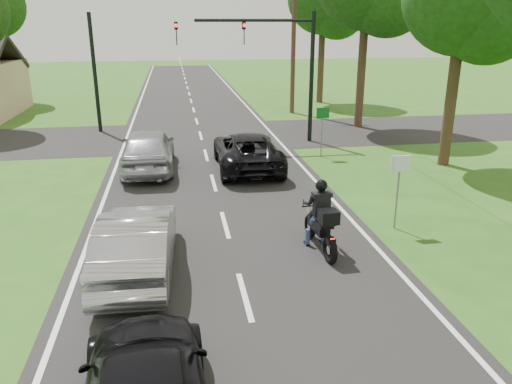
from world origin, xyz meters
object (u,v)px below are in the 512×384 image
(silver_sedan, at_px, (137,242))
(sign_green, at_px, (322,120))
(traffic_signal, at_px, (273,54))
(motorcycle_rider, at_px, (321,223))
(dark_suv, at_px, (247,150))
(sign_white, at_px, (400,174))
(utility_pole_far, at_px, (294,30))
(silver_suv, at_px, (148,149))

(silver_sedan, bearing_deg, sign_green, -124.46)
(traffic_signal, bearing_deg, motorcycle_rider, -95.30)
(dark_suv, xyz_separation_m, sign_white, (3.22, -6.73, 0.87))
(motorcycle_rider, height_order, dark_suv, motorcycle_rider)
(sign_green, bearing_deg, utility_pole_far, 83.27)
(sign_white, bearing_deg, utility_pole_far, 85.49)
(motorcycle_rider, height_order, traffic_signal, traffic_signal)
(motorcycle_rider, xyz_separation_m, traffic_signal, (1.12, 12.07, 3.39))
(silver_suv, xyz_separation_m, sign_white, (7.05, -7.10, 0.75))
(dark_suv, xyz_separation_m, traffic_signal, (1.86, 4.29, 3.41))
(dark_suv, height_order, traffic_signal, traffic_signal)
(sign_green, bearing_deg, silver_suv, -172.96)
(utility_pole_far, xyz_separation_m, sign_white, (-1.50, -19.02, -3.49))
(silver_sedan, height_order, utility_pole_far, utility_pole_far)
(silver_suv, bearing_deg, sign_white, 135.83)
(motorcycle_rider, bearing_deg, sign_green, 70.02)
(traffic_signal, relative_size, sign_white, 3.00)
(traffic_signal, relative_size, sign_green, 3.00)
(dark_suv, relative_size, traffic_signal, 0.81)
(sign_green, bearing_deg, traffic_signal, 117.38)
(dark_suv, bearing_deg, sign_green, -158.84)
(silver_suv, relative_size, sign_white, 2.30)
(utility_pole_far, relative_size, sign_white, 4.71)
(sign_green, bearing_deg, sign_white, -91.43)
(dark_suv, distance_m, silver_suv, 3.85)
(silver_suv, bearing_deg, dark_suv, 175.41)
(silver_sedan, xyz_separation_m, sign_green, (7.17, 9.48, 0.84))
(motorcycle_rider, height_order, silver_sedan, motorcycle_rider)
(motorcycle_rider, xyz_separation_m, silver_sedan, (-4.48, -0.43, 0.01))
(dark_suv, bearing_deg, sign_white, 116.31)
(utility_pole_far, height_order, sign_white, utility_pole_far)
(silver_sedan, xyz_separation_m, traffic_signal, (5.60, 12.50, 3.38))
(silver_suv, distance_m, sign_green, 7.34)
(dark_suv, height_order, silver_sedan, silver_sedan)
(silver_suv, bearing_deg, motorcycle_rider, 120.31)
(motorcycle_rider, bearing_deg, sign_white, 19.50)
(motorcycle_rider, xyz_separation_m, sign_white, (2.48, 1.05, 0.85))
(traffic_signal, bearing_deg, silver_sedan, -114.15)
(utility_pole_far, bearing_deg, silver_suv, -125.67)
(dark_suv, height_order, utility_pole_far, utility_pole_far)
(dark_suv, bearing_deg, motorcycle_rider, 96.15)
(motorcycle_rider, relative_size, traffic_signal, 0.34)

